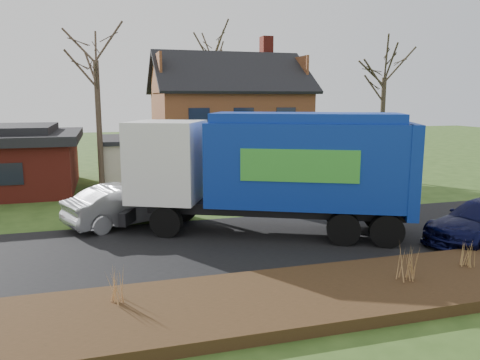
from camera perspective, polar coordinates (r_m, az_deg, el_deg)
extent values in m
plane|color=#2A4517|center=(17.49, 3.76, -7.31)|extent=(120.00, 120.00, 0.00)
cube|color=black|center=(17.49, 3.76, -7.28)|extent=(80.00, 7.00, 0.02)
cube|color=black|center=(12.89, 12.01, -13.25)|extent=(80.00, 3.50, 0.30)
cube|color=beige|center=(30.92, -1.55, 2.82)|extent=(9.00, 7.50, 2.70)
cube|color=#5A3319|center=(30.71, -1.57, 7.91)|extent=(9.00, 7.50, 2.80)
cube|color=maroon|center=(32.68, 3.22, 15.68)|extent=(0.70, 0.90, 1.60)
cube|color=beige|center=(29.49, -13.04, 2.12)|extent=(3.50, 5.50, 2.60)
cube|color=black|center=(29.34, -13.15, 4.86)|extent=(3.90, 5.90, 0.24)
cylinder|color=black|center=(17.87, -8.99, -5.05)|extent=(1.25, 0.87, 1.19)
cylinder|color=black|center=(20.10, -6.91, -3.32)|extent=(1.25, 0.87, 1.19)
cylinder|color=black|center=(17.09, 12.50, -5.86)|extent=(1.25, 0.87, 1.19)
cylinder|color=black|center=(19.42, 12.06, -3.94)|extent=(1.25, 0.87, 1.19)
cylinder|color=black|center=(17.26, 17.47, -5.94)|extent=(1.25, 0.87, 1.19)
cylinder|color=black|center=(19.57, 16.43, -4.03)|extent=(1.25, 0.87, 1.19)
cube|color=black|center=(18.17, 4.33, -3.47)|extent=(9.53, 5.40, 0.40)
cube|color=white|center=(18.66, -8.89, 2.34)|extent=(3.60, 3.71, 3.10)
cube|color=black|center=(19.06, -12.52, 2.90)|extent=(1.15, 2.33, 1.03)
cube|color=black|center=(19.51, -12.59, -3.79)|extent=(1.47, 2.72, 0.52)
cube|color=navy|center=(17.79, 7.91, 2.00)|extent=(7.76, 5.64, 3.10)
cube|color=navy|center=(17.64, 8.04, 7.54)|extent=(7.30, 5.19, 0.34)
cube|color=navy|center=(18.15, 19.75, 1.30)|extent=(1.60, 2.82, 3.33)
cube|color=green|center=(16.34, 7.23, 1.72)|extent=(3.76, 1.78, 1.15)
cube|color=green|center=(19.23, 7.48, 2.94)|extent=(3.76, 1.78, 1.15)
imported|color=#ABADB3|center=(19.92, -13.43, -2.91)|extent=(5.41, 3.74, 1.69)
cylinder|color=#413327|center=(26.21, -16.79, 5.99)|extent=(0.30, 0.30, 7.13)
cylinder|color=#3B3223|center=(31.39, 16.89, 5.95)|extent=(0.30, 0.30, 6.47)
cylinder|color=#392E22|center=(39.10, -3.24, 8.60)|extent=(0.33, 0.33, 8.56)
cone|color=tan|center=(11.96, -15.03, -12.24)|extent=(0.04, 0.04, 0.87)
cone|color=tan|center=(11.96, -15.74, -12.27)|extent=(0.04, 0.04, 0.87)
cone|color=tan|center=(11.96, -14.32, -12.20)|extent=(0.04, 0.04, 0.87)
cone|color=tan|center=(12.07, -15.04, -12.03)|extent=(0.04, 0.04, 0.87)
cone|color=tan|center=(11.85, -15.02, -12.45)|extent=(0.04, 0.04, 0.87)
cone|color=#9E7446|center=(13.56, 19.82, -9.49)|extent=(0.04, 0.04, 1.01)
cone|color=#9E7446|center=(13.47, 19.26, -9.59)|extent=(0.04, 0.04, 1.01)
cone|color=#9E7446|center=(13.66, 20.37, -9.40)|extent=(0.04, 0.04, 1.01)
cone|color=#9E7446|center=(13.66, 19.50, -9.34)|extent=(0.04, 0.04, 1.01)
cone|color=#9E7446|center=(13.47, 20.14, -9.65)|extent=(0.04, 0.04, 1.01)
cone|color=#A68149|center=(15.35, 26.10, -8.06)|extent=(0.04, 0.04, 0.81)
cone|color=#A68149|center=(15.25, 25.70, -8.13)|extent=(0.04, 0.04, 0.81)
cone|color=#A68149|center=(15.44, 26.50, -7.98)|extent=(0.04, 0.04, 0.81)
cone|color=#A68149|center=(15.43, 25.81, -7.94)|extent=(0.04, 0.04, 0.81)
cone|color=#A68149|center=(15.27, 26.39, -8.17)|extent=(0.04, 0.04, 0.81)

